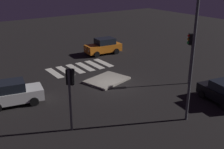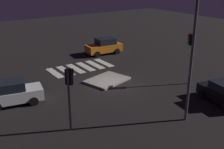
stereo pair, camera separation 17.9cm
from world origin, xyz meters
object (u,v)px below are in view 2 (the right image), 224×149
object	(u,v)px
traffic_light_west	(191,46)
street_lamp	(194,33)
traffic_island	(107,80)
car_orange	(104,46)
car_white	(13,93)
car_black	(222,93)
traffic_light_north	(70,84)

from	to	relation	value
traffic_light_west	street_lamp	distance (m)	7.11
traffic_island	car_orange	bearing A→B (deg)	-121.30
traffic_island	car_white	distance (m)	8.37
car_white	car_black	world-z (taller)	car_white
car_white	traffic_light_north	bearing A→B (deg)	-59.43
car_black	street_lamp	size ratio (longest dim) A/B	0.46
car_orange	car_black	distance (m)	16.32
car_white	street_lamp	size ratio (longest dim) A/B	0.50
car_white	car_black	size ratio (longest dim) A/B	1.09
traffic_light_west	traffic_light_north	distance (m)	11.91
car_black	traffic_light_west	world-z (taller)	traffic_light_west
car_black	street_lamp	xyz separation A→B (m)	(4.22, 0.24, 5.06)
car_white	car_orange	bearing A→B (deg)	41.55
car_black	traffic_light_north	size ratio (longest dim) A/B	1.02
car_white	street_lamp	world-z (taller)	street_lamp
car_orange	traffic_island	bearing A→B (deg)	63.28
traffic_island	street_lamp	distance (m)	10.59
traffic_island	traffic_light_north	distance (m)	8.93
car_orange	street_lamp	size ratio (longest dim) A/B	0.51
car_black	traffic_island	bearing A→B (deg)	39.27
car_orange	car_black	size ratio (longest dim) A/B	1.11
car_white	traffic_light_north	xyz separation A→B (m)	(-1.99, 5.62, 2.12)
car_white	car_orange	world-z (taller)	car_orange
traffic_island	traffic_light_west	distance (m)	7.87
car_orange	traffic_light_north	xyz separation A→B (m)	(11.02, 13.28, 2.08)
car_white	traffic_light_west	xyz separation A→B (m)	(-13.85, 4.59, 2.51)
traffic_light_west	street_lamp	xyz separation A→B (m)	(5.07, 4.32, 2.48)
traffic_light_west	car_black	bearing A→B (deg)	109.27
car_orange	car_black	xyz separation A→B (m)	(0.02, 16.32, -0.11)
car_white	traffic_light_west	size ratio (longest dim) A/B	0.98
traffic_island	traffic_light_north	bearing A→B (deg)	41.32
traffic_light_north	street_lamp	size ratio (longest dim) A/B	0.45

